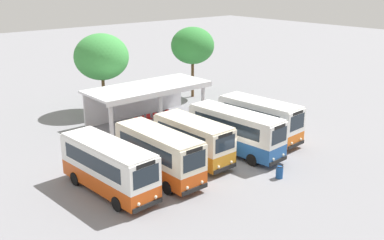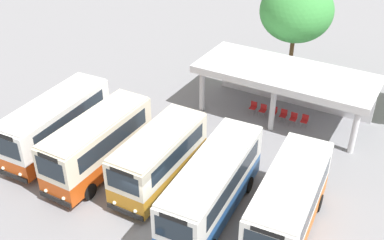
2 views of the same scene
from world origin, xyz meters
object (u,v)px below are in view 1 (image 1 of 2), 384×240
(waiting_chair_second_from_end, at_px, (143,119))
(litter_bin_apron, at_px, (279,172))
(waiting_chair_end_by_column, at_px, (136,121))
(city_bus_fifth_blue, at_px, (260,119))
(waiting_chair_middle_seat, at_px, (149,118))
(waiting_chair_far_end_seat, at_px, (167,113))
(city_bus_nearest_orange, at_px, (109,165))
(waiting_chair_fifth_seat, at_px, (162,115))
(city_bus_second_in_row, at_px, (159,153))
(city_bus_fourth_amber, at_px, (236,130))
(waiting_chair_fourth_seat, at_px, (155,116))
(city_bus_middle_cream, at_px, (193,139))

(waiting_chair_second_from_end, height_order, litter_bin_apron, litter_bin_apron)
(waiting_chair_end_by_column, bearing_deg, city_bus_fifth_blue, -58.43)
(waiting_chair_second_from_end, height_order, waiting_chair_middle_seat, same)
(waiting_chair_end_by_column, height_order, waiting_chair_far_end_seat, same)
(city_bus_nearest_orange, relative_size, waiting_chair_fifth_seat, 9.11)
(city_bus_second_in_row, distance_m, waiting_chair_far_end_seat, 13.39)
(city_bus_fourth_amber, relative_size, waiting_chair_fifth_seat, 9.55)
(waiting_chair_middle_seat, bearing_deg, litter_bin_apron, -90.62)
(waiting_chair_fifth_seat, bearing_deg, waiting_chair_middle_seat, 176.11)
(city_bus_fourth_amber, relative_size, city_bus_fifth_blue, 1.11)
(waiting_chair_fifth_seat, bearing_deg, waiting_chair_far_end_seat, 8.48)
(city_bus_fifth_blue, bearing_deg, city_bus_second_in_row, -176.56)
(waiting_chair_second_from_end, distance_m, waiting_chair_fourth_seat, 1.44)
(city_bus_fifth_blue, xyz_separation_m, waiting_chair_far_end_seat, (-2.25, 9.59, -1.33))
(waiting_chair_end_by_column, bearing_deg, waiting_chair_fifth_seat, -0.58)
(waiting_chair_middle_seat, height_order, waiting_chair_fourth_seat, same)
(city_bus_nearest_orange, relative_size, waiting_chair_fourth_seat, 9.11)
(city_bus_second_in_row, xyz_separation_m, litter_bin_apron, (6.20, -5.24, -1.39))
(city_bus_nearest_orange, relative_size, city_bus_fourth_amber, 0.95)
(waiting_chair_far_end_seat, bearing_deg, waiting_chair_fifth_seat, -171.52)
(waiting_chair_end_by_column, xyz_separation_m, waiting_chair_far_end_seat, (3.60, 0.08, 0.00))
(city_bus_fifth_blue, bearing_deg, city_bus_middle_cream, 179.79)
(waiting_chair_middle_seat, relative_size, waiting_chair_far_end_seat, 1.00)
(city_bus_middle_cream, height_order, city_bus_fourth_amber, city_bus_fourth_amber)
(city_bus_nearest_orange, bearing_deg, city_bus_fifth_blue, 0.85)
(waiting_chair_end_by_column, distance_m, waiting_chair_far_end_seat, 3.60)
(city_bus_fourth_amber, bearing_deg, waiting_chair_far_end_seat, 82.59)
(waiting_chair_middle_seat, distance_m, litter_bin_apron, 15.47)
(waiting_chair_second_from_end, xyz_separation_m, waiting_chair_far_end_seat, (2.88, 0.10, 0.00))
(city_bus_fifth_blue, bearing_deg, waiting_chair_far_end_seat, 103.19)
(city_bus_second_in_row, height_order, city_bus_fifth_blue, city_bus_fifth_blue)
(city_bus_middle_cream, distance_m, waiting_chair_second_from_end, 9.77)
(city_bus_fifth_blue, xyz_separation_m, litter_bin_apron, (-4.58, -5.88, -1.40))
(city_bus_second_in_row, bearing_deg, waiting_chair_second_from_end, 60.90)
(city_bus_fourth_amber, distance_m, city_bus_fifth_blue, 3.67)
(city_bus_fifth_blue, bearing_deg, litter_bin_apron, -127.87)
(city_bus_middle_cream, height_order, waiting_chair_fifth_seat, city_bus_middle_cream)
(waiting_chair_fifth_seat, distance_m, litter_bin_apron, 15.45)
(city_bus_middle_cream, distance_m, waiting_chair_middle_seat, 10.03)
(waiting_chair_fourth_seat, distance_m, waiting_chair_fifth_seat, 0.72)
(city_bus_middle_cream, relative_size, waiting_chair_fourth_seat, 7.69)
(city_bus_second_in_row, distance_m, waiting_chair_fifth_seat, 12.86)
(city_bus_nearest_orange, height_order, litter_bin_apron, city_bus_nearest_orange)
(city_bus_nearest_orange, height_order, waiting_chair_fourth_seat, city_bus_nearest_orange)
(waiting_chair_far_end_seat, bearing_deg, waiting_chair_fourth_seat, -178.45)
(waiting_chair_end_by_column, relative_size, waiting_chair_far_end_seat, 1.00)
(city_bus_fifth_blue, relative_size, litter_bin_apron, 8.20)
(waiting_chair_middle_seat, distance_m, waiting_chair_far_end_seat, 2.16)
(waiting_chair_fourth_seat, xyz_separation_m, waiting_chair_fifth_seat, (0.72, -0.07, 0.00))
(waiting_chair_middle_seat, xyz_separation_m, waiting_chair_far_end_seat, (2.16, 0.01, 0.00))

